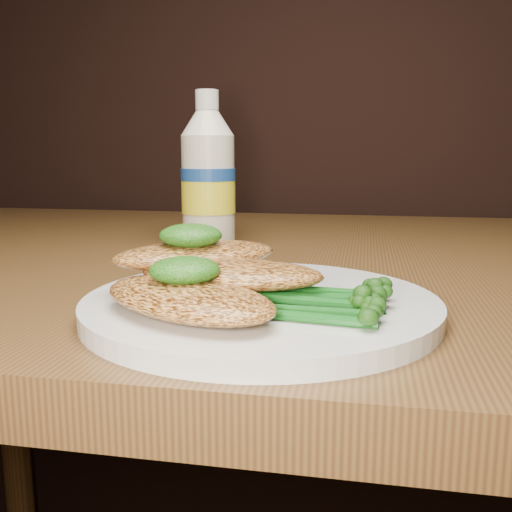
# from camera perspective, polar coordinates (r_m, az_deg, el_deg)

# --- Properties ---
(plate) EXTENTS (0.25, 0.25, 0.01)m
(plate) POSITION_cam_1_polar(r_m,az_deg,el_deg) (0.41, 0.49, -4.93)
(plate) COLOR silver
(plate) RESTS_ON dining_table
(chicken_front) EXTENTS (0.15, 0.13, 0.02)m
(chicken_front) POSITION_cam_1_polar(r_m,az_deg,el_deg) (0.37, -6.78, -4.16)
(chicken_front) COLOR #C98540
(chicken_front) RESTS_ON plate
(chicken_mid) EXTENTS (0.13, 0.07, 0.02)m
(chicken_mid) POSITION_cam_1_polar(r_m,az_deg,el_deg) (0.40, -2.46, -1.79)
(chicken_mid) COLOR #C98540
(chicken_mid) RESTS_ON plate
(chicken_back) EXTENTS (0.14, 0.12, 0.02)m
(chicken_back) POSITION_cam_1_polar(r_m,az_deg,el_deg) (0.43, -6.00, 0.13)
(chicken_back) COLOR #C98540
(chicken_back) RESTS_ON plate
(pesto_front) EXTENTS (0.05, 0.05, 0.02)m
(pesto_front) POSITION_cam_1_polar(r_m,az_deg,el_deg) (0.37, -7.09, -1.41)
(pesto_front) COLOR black
(pesto_front) RESTS_ON chicken_front
(pesto_back) EXTENTS (0.05, 0.05, 0.02)m
(pesto_back) POSITION_cam_1_polar(r_m,az_deg,el_deg) (0.42, -6.50, 2.03)
(pesto_back) COLOR black
(pesto_back) RESTS_ON chicken_back
(broccolini_bundle) EXTENTS (0.14, 0.12, 0.02)m
(broccolini_bundle) POSITION_cam_1_polar(r_m,az_deg,el_deg) (0.38, 5.58, -3.90)
(broccolini_bundle) COLOR #125416
(broccolini_bundle) RESTS_ON plate
(mayo_bottle) EXTENTS (0.08, 0.08, 0.19)m
(mayo_bottle) POSITION_cam_1_polar(r_m,az_deg,el_deg) (0.71, -4.77, 8.54)
(mayo_bottle) COLOR beige
(mayo_bottle) RESTS_ON dining_table
(pepper_grinder) EXTENTS (0.07, 0.07, 0.13)m
(pepper_grinder) POSITION_cam_1_polar(r_m,az_deg,el_deg) (0.78, -4.65, 6.73)
(pepper_grinder) COLOR black
(pepper_grinder) RESTS_ON dining_table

